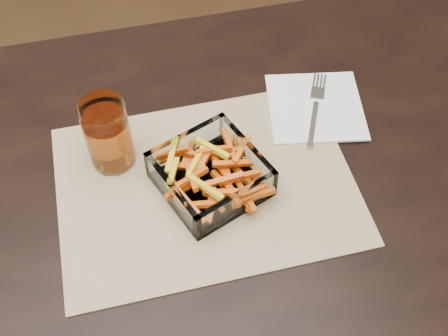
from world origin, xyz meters
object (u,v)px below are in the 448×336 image
Objects in this scene: tumbler at (108,136)px; glass_bowl at (211,176)px; dining_table at (128,260)px; fork at (316,106)px.

glass_bowl is at bearing -31.44° from tumbler.
dining_table is 10.02× the size of fork.
tumbler is (0.01, 0.13, 0.15)m from dining_table.
tumbler is 0.76× the size of fork.
glass_bowl reaches higher than dining_table.
glass_bowl is 0.24m from fork.
dining_table is 0.19m from glass_bowl.
tumbler is at bearing 148.56° from glass_bowl.
dining_table is at bearing -161.24° from glass_bowl.
fork reaches higher than dining_table.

